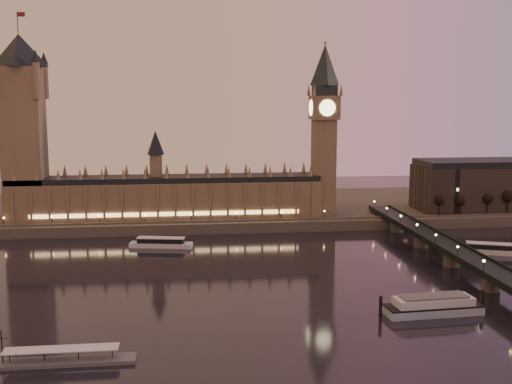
# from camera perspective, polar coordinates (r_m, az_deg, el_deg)

# --- Properties ---
(ground) EXTENTS (700.00, 700.00, 0.00)m
(ground) POSITION_cam_1_polar(r_m,az_deg,el_deg) (269.79, 0.27, -8.24)
(ground) COLOR black
(ground) RESTS_ON ground
(far_embankment) EXTENTS (560.00, 130.00, 6.00)m
(far_embankment) POSITION_cam_1_polar(r_m,az_deg,el_deg) (432.36, 1.56, -1.43)
(far_embankment) COLOR #423D35
(far_embankment) RESTS_ON ground
(palace_of_westminster) EXTENTS (180.00, 26.62, 52.00)m
(palace_of_westminster) POSITION_cam_1_polar(r_m,az_deg,el_deg) (381.62, -7.94, -0.01)
(palace_of_westminster) COLOR brown
(palace_of_westminster) RESTS_ON ground
(victoria_tower) EXTENTS (31.68, 31.68, 118.00)m
(victoria_tower) POSITION_cam_1_polar(r_m,az_deg,el_deg) (387.81, -20.04, 6.24)
(victoria_tower) COLOR brown
(victoria_tower) RESTS_ON ground
(big_ben) EXTENTS (17.68, 17.68, 104.00)m
(big_ben) POSITION_cam_1_polar(r_m,az_deg,el_deg) (387.15, 6.08, 6.43)
(big_ben) COLOR brown
(big_ben) RESTS_ON ground
(westminster_bridge) EXTENTS (13.20, 260.00, 15.30)m
(westminster_bridge) POSITION_cam_1_polar(r_m,az_deg,el_deg) (293.44, 18.43, -6.19)
(westminster_bridge) COLOR black
(westminster_bridge) RESTS_ON ground
(bare_tree_0) EXTENTS (6.38, 6.38, 12.97)m
(bare_tree_0) POSITION_cam_1_polar(r_m,az_deg,el_deg) (401.30, 15.92, -0.70)
(bare_tree_0) COLOR black
(bare_tree_0) RESTS_ON ground
(bare_tree_1) EXTENTS (6.38, 6.38, 12.97)m
(bare_tree_1) POSITION_cam_1_polar(r_m,az_deg,el_deg) (407.17, 17.84, -0.66)
(bare_tree_1) COLOR black
(bare_tree_1) RESTS_ON ground
(bare_tree_2) EXTENTS (6.38, 6.38, 12.97)m
(bare_tree_2) POSITION_cam_1_polar(r_m,az_deg,el_deg) (413.49, 19.70, -0.61)
(bare_tree_2) COLOR black
(bare_tree_2) RESTS_ON ground
(bare_tree_3) EXTENTS (6.38, 6.38, 12.97)m
(bare_tree_3) POSITION_cam_1_polar(r_m,az_deg,el_deg) (420.23, 21.50, -0.57)
(bare_tree_3) COLOR black
(bare_tree_3) RESTS_ON ground
(cruise_boat_a) EXTENTS (33.12, 13.17, 5.18)m
(cruise_boat_a) POSITION_cam_1_polar(r_m,az_deg,el_deg) (337.64, -8.45, -4.49)
(cruise_boat_a) COLOR silver
(cruise_boat_a) RESTS_ON ground
(cruise_boat_b) EXTENTS (29.77, 17.15, 5.37)m
(cruise_boat_b) POSITION_cam_1_polar(r_m,az_deg,el_deg) (341.13, 20.02, -4.78)
(cruise_boat_b) COLOR silver
(cruise_boat_b) RESTS_ON ground
(moored_barge) EXTENTS (40.69, 12.35, 7.48)m
(moored_barge) POSITION_cam_1_polar(r_m,az_deg,el_deg) (242.91, 15.49, -9.70)
(moored_barge) COLOR #99A9C3
(moored_barge) RESTS_ON ground
(pontoon_pier) EXTENTS (41.07, 6.84, 10.95)m
(pontoon_pier) POSITION_cam_1_polar(r_m,az_deg,el_deg) (202.73, -16.68, -14.07)
(pontoon_pier) COLOR #595B5E
(pontoon_pier) RESTS_ON ground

